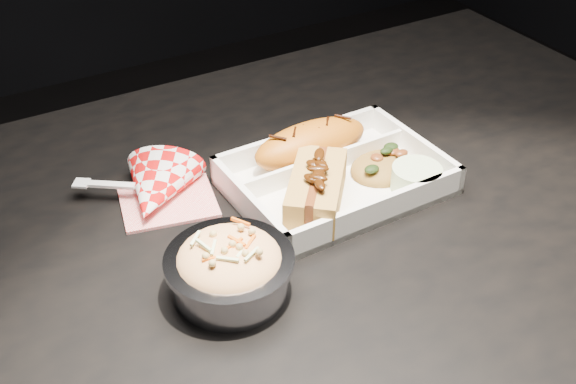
# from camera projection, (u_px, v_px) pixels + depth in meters

# --- Properties ---
(dining_table) EXTENTS (1.20, 0.80, 0.75)m
(dining_table) POSITION_uv_depth(u_px,v_px,m) (304.00, 278.00, 0.89)
(dining_table) COLOR black
(dining_table) RESTS_ON ground
(food_tray) EXTENTS (0.25, 0.18, 0.04)m
(food_tray) POSITION_uv_depth(u_px,v_px,m) (335.00, 180.00, 0.88)
(food_tray) COLOR white
(food_tray) RESTS_ON dining_table
(fried_pastry) EXTENTS (0.16, 0.07, 0.05)m
(fried_pastry) POSITION_uv_depth(u_px,v_px,m) (311.00, 143.00, 0.90)
(fried_pastry) COLOR #BF6413
(fried_pastry) RESTS_ON food_tray
(hotdog) EXTENTS (0.12, 0.13, 0.06)m
(hotdog) POSITION_uv_depth(u_px,v_px,m) (316.00, 187.00, 0.83)
(hotdog) COLOR #B9883F
(hotdog) RESTS_ON food_tray
(fried_rice_mound) EXTENTS (0.09, 0.07, 0.03)m
(fried_rice_mound) POSITION_uv_depth(u_px,v_px,m) (384.00, 161.00, 0.89)
(fried_rice_mound) COLOR olive
(fried_rice_mound) RESTS_ON food_tray
(cupcake_liner) EXTENTS (0.06, 0.06, 0.03)m
(cupcake_liner) POSITION_uv_depth(u_px,v_px,m) (416.00, 179.00, 0.86)
(cupcake_liner) COLOR beige
(cupcake_liner) RESTS_ON food_tray
(foil_coleslaw_cup) EXTENTS (0.13, 0.13, 0.07)m
(foil_coleslaw_cup) POSITION_uv_depth(u_px,v_px,m) (230.00, 267.00, 0.72)
(foil_coleslaw_cup) COLOR silver
(foil_coleslaw_cup) RESTS_ON dining_table
(napkin_fork) EXTENTS (0.16, 0.15, 0.10)m
(napkin_fork) POSITION_uv_depth(u_px,v_px,m) (156.00, 190.00, 0.85)
(napkin_fork) COLOR red
(napkin_fork) RESTS_ON dining_table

